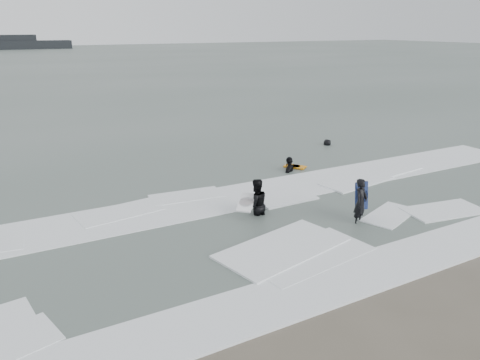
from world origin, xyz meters
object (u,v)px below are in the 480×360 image
surfer_right_near (289,172)px  surfer_right_far (327,146)px  vessel_horizon (17,44)px  surfer_wading (256,215)px  surfer_centre (359,224)px

surfer_right_near → surfer_right_far: (4.51, 3.00, 0.00)m
vessel_horizon → surfer_wading: bearing=-90.7°
surfer_centre → surfer_right_far: 10.61m
vessel_horizon → surfer_centre: bearing=-89.6°
surfer_right_near → vessel_horizon: bearing=-128.1°
surfer_right_near → surfer_right_far: size_ratio=1.22×
surfer_centre → vessel_horizon: (-0.92, 137.16, 1.44)m
surfer_wading → vessel_horizon: size_ratio=0.07×
surfer_wading → surfer_right_near: same height
surfer_centre → vessel_horizon: size_ratio=0.06×
surfer_right_near → vessel_horizon: (-2.15, 131.24, 1.44)m
surfer_right_far → surfer_wading: bearing=31.6°
surfer_right_near → vessel_horizon: 131.26m
surfer_right_far → vessel_horizon: vessel_horizon is taller
surfer_wading → surfer_right_far: (8.36, 6.64, 0.00)m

